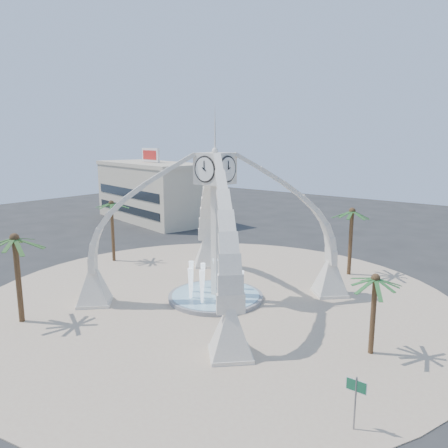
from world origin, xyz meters
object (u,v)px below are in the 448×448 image
Objects in this scene: palm_east at (376,279)px; palm_south at (14,239)px; fountain at (216,296)px; palm_west at (111,204)px; palm_north at (352,212)px; clock_tower at (215,224)px; street_sign at (356,393)px.

palm_south is at bearing -152.83° from palm_east.
fountain is 1.11× the size of palm_west.
palm_east is at bearing -5.26° from fountain.
clock_tower is at bearing -114.18° from palm_north.
palm_north reaches higher than palm_west.
palm_south is (-14.35, -26.15, -0.07)m from palm_north.
palm_west is at bearing 172.98° from fountain.
palm_south is at bearing -123.29° from clock_tower.
palm_west is 34.39m from street_sign.
palm_east is at bearing -5.26° from clock_tower.
palm_east reaches higher than fountain.
palm_east is 0.78× the size of palm_west.
palm_south is (-22.06, -11.32, 1.38)m from palm_east.
palm_west is (-16.37, 2.02, 6.12)m from fountain.
fountain is 2.95× the size of street_sign.
palm_east is 8.60m from street_sign.
clock_tower is 2.48× the size of palm_west.
fountain is at bearing 149.20° from street_sign.
fountain is 1.11× the size of palm_south.
clock_tower is at bearing 56.71° from palm_south.
palm_east is at bearing 27.17° from palm_south.
palm_south is 24.78m from street_sign.
palm_south reaches higher than street_sign.
palm_north is (6.09, 13.56, -0.12)m from clock_tower.
clock_tower reaches higher than street_sign.
clock_tower is 16.50m from palm_west.
fountain is at bearing 56.71° from palm_south.
palm_west is at bearing 172.98° from clock_tower.
clock_tower is 6.61× the size of street_sign.
fountain is at bearing 90.00° from clock_tower.
palm_north is at bearing 112.32° from street_sign.
palm_south is (-8.27, -12.59, -0.19)m from clock_tower.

